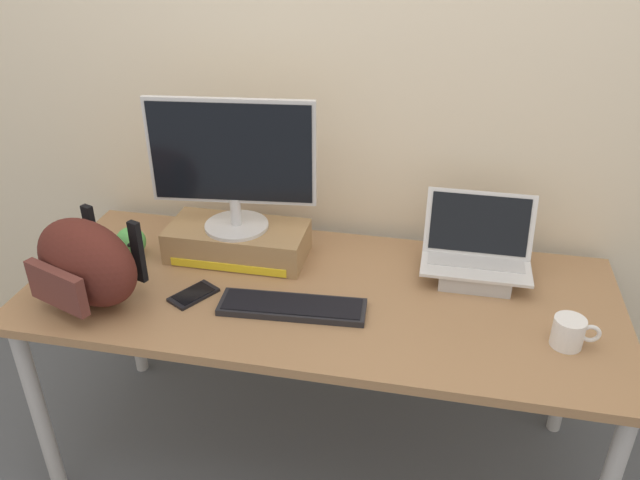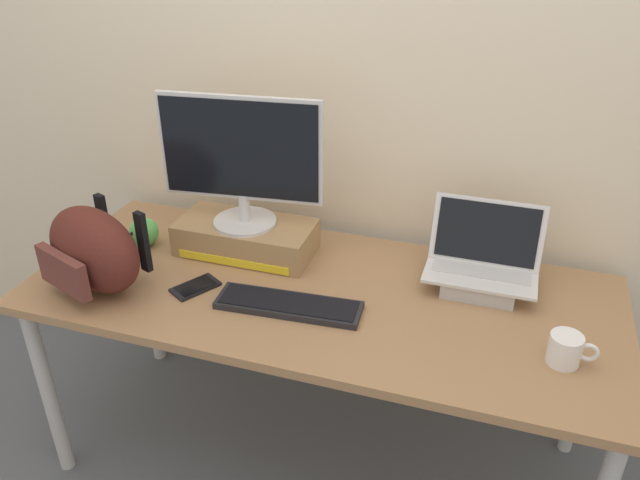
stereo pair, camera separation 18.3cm
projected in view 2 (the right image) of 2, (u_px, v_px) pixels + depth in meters
name	position (u px, v px, depth m)	size (l,w,h in m)	color
ground_plane	(320.00, 456.00, 2.35)	(20.00, 20.00, 0.00)	#515660
back_wall	(365.00, 73.00, 2.11)	(7.00, 0.10, 2.60)	beige
desk	(320.00, 308.00, 2.02)	(1.84, 0.77, 0.74)	#99704C
toner_box_yellow	(246.00, 237.00, 2.17)	(0.46, 0.23, 0.11)	#9E7A51
desktop_monitor	(241.00, 159.00, 2.03)	(0.53, 0.21, 0.44)	silver
open_laptop	(481.00, 271.00, 1.98)	(0.34, 0.22, 0.26)	#ADADB2
external_keyboard	(289.00, 305.00, 1.90)	(0.45, 0.15, 0.02)	black
messenger_backpack	(93.00, 250.00, 1.94)	(0.41, 0.31, 0.27)	#4C1E19
coffee_mug	(566.00, 349.00, 1.66)	(0.13, 0.09, 0.09)	silver
cell_phone	(195.00, 287.00, 1.99)	(0.14, 0.17, 0.01)	black
plush_toy	(144.00, 232.00, 2.21)	(0.10, 0.10, 0.10)	#56B256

